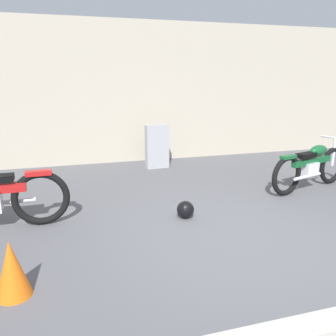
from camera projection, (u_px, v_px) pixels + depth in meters
ground_plane at (237, 237)px, 4.38m from camera, size 40.00×40.00×0.00m
building_wall at (150, 93)px, 8.25m from camera, size 18.00×0.30×3.22m
stone_marker at (157, 146)px, 7.66m from camera, size 0.52×0.24×0.96m
helmet at (185, 210)px, 4.96m from camera, size 0.25×0.25×0.25m
traffic_cone at (12, 269)px, 3.14m from camera, size 0.32×0.32×0.55m
motorcycle_green at (312, 166)px, 6.19m from camera, size 1.94×0.77×0.89m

